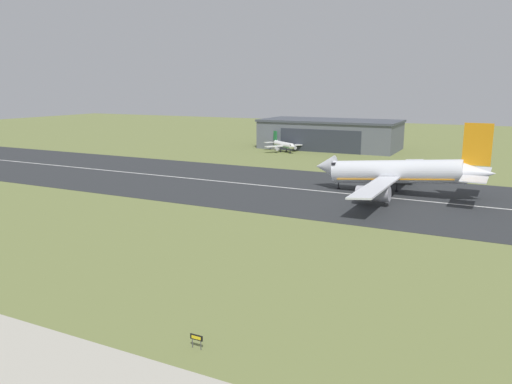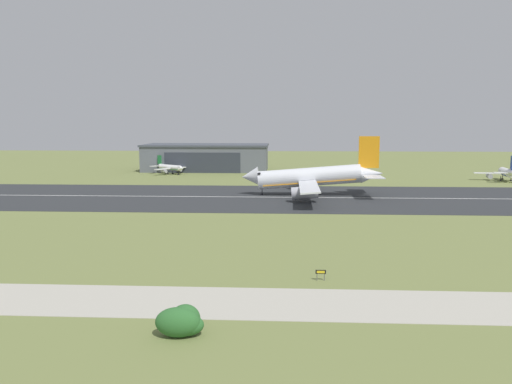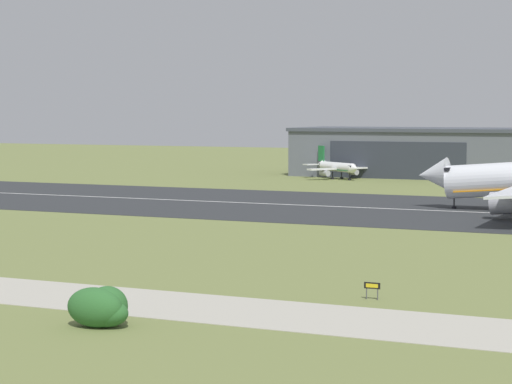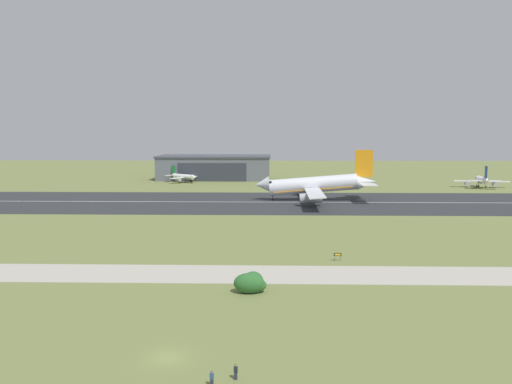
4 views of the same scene
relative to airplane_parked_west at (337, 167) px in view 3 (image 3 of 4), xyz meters
The scene contains 8 objects.
ground_plane 134.11m from the airplane_parked_west, 76.67° to the right, with size 646.88×646.88×0.00m, color olive.
runway_strip 75.37m from the airplane_parked_west, 65.76° to the right, with size 406.88×55.96×0.06m, color #2B2D30.
runway_centreline 75.36m from the airplane_parked_west, 65.76° to the right, with size 366.19×0.70×0.01m, color silver.
taxiway_road 162.38m from the airplane_parked_west, 79.02° to the right, with size 305.16×11.35×0.05m, color #B2AD9E.
hangar_building 23.89m from the airplane_parked_west, 54.90° to the left, with size 59.05×28.13×12.56m.
airplane_parked_west is the anchor object (origin of this frame).
shrub_clump 173.88m from the airplane_parked_west, 76.88° to the right, with size 5.11×3.84×3.17m.
runway_sign 159.81m from the airplane_parked_west, 69.66° to the right, with size 1.49×0.13×1.56m.
Camera 3 is at (50.81, -42.67, 16.88)m, focal length 70.00 mm.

